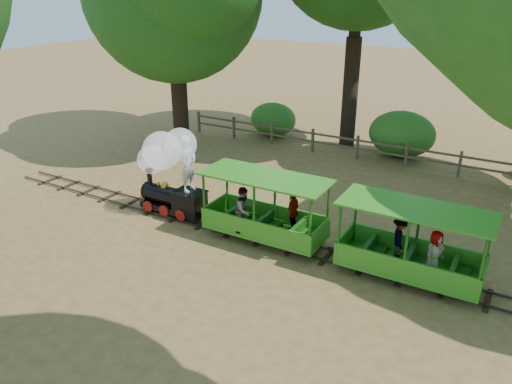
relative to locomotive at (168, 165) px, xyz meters
The scene contains 8 objects.
ground 4.66m from the locomotive, ahead, with size 90.00×90.00×0.00m, color #A17C45.
track 4.63m from the locomotive, ahead, with size 22.00×1.00×0.10m.
locomotive is the anchor object (origin of this frame).
carriage_front 3.56m from the locomotive, ahead, with size 3.58×1.47×1.86m.
carriage_rear 7.53m from the locomotive, ahead, with size 3.58×1.46×1.86m.
fence 9.10m from the locomotive, 61.20° to the left, with size 18.10×0.10×1.00m.
shrub_west 9.35m from the locomotive, 97.82° to the left, with size 2.24×1.73×1.55m, color #2D6B1E.
shrub_mid_w 10.42m from the locomotive, 62.56° to the left, with size 2.75×2.12×1.91m, color #2D6B1E.
Camera 1 is at (5.13, -11.02, 6.89)m, focal length 35.00 mm.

